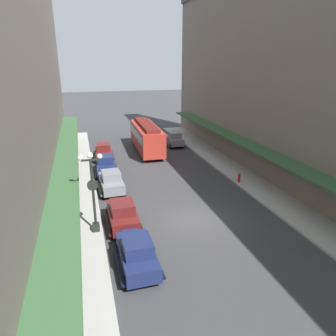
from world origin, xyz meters
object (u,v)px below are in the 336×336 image
parked_car_5 (111,181)px  pedestrian_0 (72,155)px  pedestrian_2 (64,199)px  lamp_post_with_clock (93,189)px  streetcar (147,136)px  parked_car_4 (122,213)px  parked_car_0 (174,139)px  pedestrian_1 (75,193)px  parked_car_2 (106,165)px  fire_hydrant (239,178)px  parked_car_1 (103,151)px  parked_car_3 (137,253)px

parked_car_5 → pedestrian_0: bearing=110.2°
pedestrian_2 → lamp_post_with_clock: bearing=-60.6°
streetcar → lamp_post_with_clock: (-7.04, -17.60, 1.08)m
parked_car_4 → lamp_post_with_clock: bearing=-169.0°
parked_car_0 → pedestrian_1: 19.25m
parked_car_2 → lamp_post_with_clock: 11.04m
fire_hydrant → parked_car_5: bearing=173.4°
parked_car_5 → streetcar: bearing=64.2°
parked_car_4 → pedestrian_1: parked_car_4 is taller
fire_hydrant → parked_car_2: bearing=153.4°
parked_car_0 → pedestrian_2: (-13.03, -15.66, 0.07)m
fire_hydrant → parked_car_4: bearing=-156.4°
parked_car_0 → fire_hydrant: bearing=-83.0°
parked_car_4 → pedestrian_1: size_ratio=2.55×
parked_car_0 → pedestrian_2: parked_car_0 is taller
streetcar → pedestrian_1: 15.60m
pedestrian_0 → pedestrian_2: (-0.47, -11.51, 0.02)m
pedestrian_0 → pedestrian_1: 10.71m
streetcar → pedestrian_1: bearing=-122.1°
parked_car_1 → pedestrian_2: size_ratio=2.58×
parked_car_1 → parked_car_2: bearing=-92.1°
parked_car_5 → pedestrian_2: parked_car_5 is taller
streetcar → fire_hydrant: size_ratio=11.78×
streetcar → fire_hydrant: 13.77m
parked_car_4 → fire_hydrant: bearing=23.6°
pedestrian_0 → parked_car_0: bearing=18.3°
fire_hydrant → parked_car_1: bearing=136.0°
parked_car_1 → pedestrian_1: parked_car_1 is taller
parked_car_0 → parked_car_4: same height
parked_car_2 → pedestrian_0: size_ratio=2.63×
parked_car_4 → pedestrian_1: bearing=126.2°
parked_car_4 → streetcar: size_ratio=0.44×
streetcar → pedestrian_1: size_ratio=5.79×
parked_car_1 → pedestrian_0: (-3.31, -0.64, 0.05)m
parked_car_1 → streetcar: streetcar is taller
parked_car_1 → pedestrian_1: size_ratio=2.58×
parked_car_0 → parked_car_4: 21.06m
parked_car_0 → fire_hydrant: (1.74, -14.11, -0.38)m
streetcar → pedestrian_0: 8.99m
parked_car_4 → fire_hydrant: (11.01, 4.80, -0.38)m
parked_car_1 → pedestrian_1: bearing=-104.8°
lamp_post_with_clock → fire_hydrant: (12.75, 5.14, -2.42)m
pedestrian_0 → parked_car_1: bearing=10.9°
parked_car_3 → fire_hydrant: 14.39m
parked_car_5 → parked_car_1: bearing=89.3°
parked_car_2 → pedestrian_1: parked_car_2 is taller
parked_car_5 → lamp_post_with_clock: size_ratio=0.83×
lamp_post_with_clock → pedestrian_2: 4.57m
parked_car_4 → pedestrian_2: bearing=139.1°
parked_car_2 → parked_car_4: (0.16, -10.40, 0.00)m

